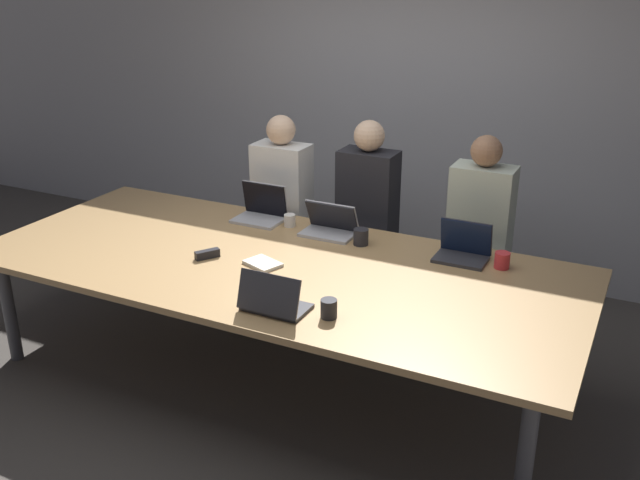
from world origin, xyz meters
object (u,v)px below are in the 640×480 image
(person_far_center, at_px, (367,223))
(laptop_far_center, at_px, (330,225))
(laptop_near_midright, at_px, (273,300))
(person_far_midleft, at_px, (283,214))
(person_far_right, at_px, (478,244))
(laptop_far_right, at_px, (463,248))
(cup_far_right, at_px, (502,260))
(cup_far_center, at_px, (361,237))
(laptop_far_midleft, at_px, (262,209))
(stapler, at_px, (207,254))
(cup_far_midleft, at_px, (290,220))
(cup_near_midright, at_px, (329,309))

(person_far_center, bearing_deg, laptop_far_center, -96.72)
(laptop_near_midright, bearing_deg, person_far_midleft, -62.45)
(person_far_center, distance_m, person_far_right, 0.81)
(laptop_far_center, xyz_separation_m, laptop_far_right, (0.89, -0.01, 0.00))
(laptop_far_right, bearing_deg, cup_far_right, -9.13)
(cup_far_center, relative_size, cup_far_right, 1.08)
(cup_far_right, relative_size, laptop_far_midleft, 0.29)
(laptop_near_midright, distance_m, stapler, 0.83)
(person_far_right, bearing_deg, laptop_far_center, -151.69)
(cup_far_center, bearing_deg, cup_far_right, 2.06)
(cup_far_center, height_order, cup_far_right, cup_far_center)
(person_far_center, distance_m, cup_far_midleft, 0.61)
(person_far_midleft, bearing_deg, person_far_center, 9.21)
(cup_far_midleft, bearing_deg, person_far_right, 21.17)
(cup_near_midright, relative_size, stapler, 0.66)
(person_far_right, distance_m, person_far_midleft, 1.45)
(cup_far_right, relative_size, stapler, 0.65)
(person_far_center, height_order, laptop_far_midleft, person_far_center)
(person_far_center, relative_size, cup_far_center, 13.75)
(laptop_near_midright, height_order, laptop_far_center, laptop_near_midright)
(cup_near_midright, bearing_deg, cup_far_midleft, 127.10)
(person_far_center, distance_m, stapler, 1.31)
(cup_near_midright, xyz_separation_m, laptop_far_midleft, (-1.04, 1.09, 0.02))
(laptop_far_center, relative_size, laptop_far_right, 1.12)
(person_far_center, xyz_separation_m, cup_far_right, (1.08, -0.54, 0.12))
(cup_far_center, distance_m, cup_far_midleft, 0.57)
(person_far_midleft, bearing_deg, laptop_far_center, -34.28)
(cup_far_right, bearing_deg, laptop_far_center, 177.68)
(cup_far_center, height_order, stapler, cup_far_center)
(laptop_far_center, bearing_deg, cup_far_right, -2.32)
(cup_near_midright, xyz_separation_m, cup_far_right, (0.64, 1.00, -0.00))
(cup_far_midleft, bearing_deg, person_far_midleft, 125.38)
(laptop_far_midleft, distance_m, person_far_midleft, 0.38)
(laptop_far_center, distance_m, person_far_midleft, 0.71)
(cup_far_center, relative_size, person_far_right, 0.07)
(person_far_right, distance_m, stapler, 1.79)
(laptop_far_right, bearing_deg, stapler, -153.81)
(cup_far_right, height_order, person_far_midleft, person_far_midleft)
(person_far_right, relative_size, cup_far_midleft, 17.19)
(laptop_near_midright, bearing_deg, cup_far_right, -130.64)
(laptop_far_center, distance_m, laptop_far_right, 0.89)
(laptop_near_midright, xyz_separation_m, laptop_far_midleft, (-0.76, 1.16, 0.01))
(person_far_midleft, relative_size, cup_far_midleft, 17.28)
(person_far_midleft, distance_m, stapler, 1.09)
(person_far_right, relative_size, cup_far_right, 14.75)
(person_far_midleft, relative_size, stapler, 9.57)
(cup_near_midright, xyz_separation_m, cup_far_midleft, (-0.80, 1.06, -0.01))
(person_far_midleft, distance_m, cup_far_midleft, 0.48)
(person_far_right, height_order, person_far_midleft, person_far_midleft)
(stapler, bearing_deg, laptop_far_midleft, 127.17)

